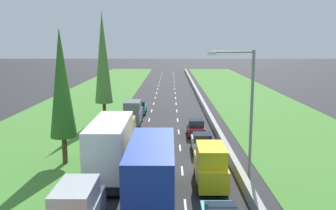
# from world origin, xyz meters

# --- Properties ---
(ground_plane) EXTENTS (300.00, 300.00, 0.00)m
(ground_plane) POSITION_xyz_m (0.00, 60.00, 0.00)
(ground_plane) COLOR #28282B
(ground_plane) RESTS_ON ground
(grass_verge_left) EXTENTS (14.00, 140.00, 0.04)m
(grass_verge_left) POSITION_xyz_m (-12.65, 60.00, 0.02)
(grass_verge_left) COLOR #478433
(grass_verge_left) RESTS_ON ground
(grass_verge_right) EXTENTS (14.00, 140.00, 0.04)m
(grass_verge_right) POSITION_xyz_m (14.35, 60.00, 0.02)
(grass_verge_right) COLOR #478433
(grass_verge_right) RESTS_ON ground
(median_barrier) EXTENTS (0.44, 120.00, 0.85)m
(median_barrier) POSITION_xyz_m (5.70, 60.00, 0.42)
(median_barrier) COLOR #9E9B93
(median_barrier) RESTS_ON ground
(lane_markings) EXTENTS (3.64, 116.00, 0.01)m
(lane_markings) POSITION_xyz_m (0.00, 60.00, 0.01)
(lane_markings) COLOR white
(lane_markings) RESTS_ON ground
(yellow_van_right_lane) EXTENTS (1.96, 4.90, 2.82)m
(yellow_van_right_lane) POSITION_xyz_m (3.53, 24.18, 1.40)
(yellow_van_right_lane) COLOR yellow
(yellow_van_right_lane) RESTS_ON ground
(silver_hatchback_right_lane) EXTENTS (1.74, 3.90, 1.72)m
(silver_hatchback_right_lane) POSITION_xyz_m (3.61, 31.79, 0.84)
(silver_hatchback_right_lane) COLOR silver
(silver_hatchback_right_lane) RESTS_ON ground
(white_box_truck_left_lane) EXTENTS (2.46, 9.40, 4.18)m
(white_box_truck_left_lane) POSITION_xyz_m (-3.29, 26.23, 2.18)
(white_box_truck_left_lane) COLOR black
(white_box_truck_left_lane) RESTS_ON ground
(blue_hatchback_left_lane) EXTENTS (1.74, 3.90, 1.72)m
(blue_hatchback_left_lane) POSITION_xyz_m (-3.51, 36.00, 0.84)
(blue_hatchback_left_lane) COLOR #1E47B7
(blue_hatchback_left_lane) RESTS_ON ground
(maroon_hatchback_right_lane) EXTENTS (1.74, 3.90, 1.72)m
(maroon_hatchback_right_lane) POSITION_xyz_m (3.47, 37.50, 0.84)
(maroon_hatchback_right_lane) COLOR maroon
(maroon_hatchback_right_lane) RESTS_ON ground
(grey_van_left_lane) EXTENTS (1.96, 4.90, 2.82)m
(grey_van_left_lane) POSITION_xyz_m (-3.49, 42.44, 1.40)
(grey_van_left_lane) COLOR slate
(grey_van_left_lane) RESTS_ON ground
(blue_box_truck_centre_lane) EXTENTS (2.46, 9.40, 4.18)m
(blue_box_truck_centre_lane) POSITION_xyz_m (-0.16, 20.70, 2.18)
(blue_box_truck_centre_lane) COLOR black
(blue_box_truck_centre_lane) RESTS_ON ground
(teal_hatchback_left_lane) EXTENTS (1.74, 3.90, 1.72)m
(teal_hatchback_left_lane) POSITION_xyz_m (-3.26, 49.00, 0.84)
(teal_hatchback_left_lane) COLOR teal
(teal_hatchback_left_lane) RESTS_ON ground
(poplar_tree_second) EXTENTS (2.06, 2.06, 10.60)m
(poplar_tree_second) POSITION_xyz_m (-7.47, 28.65, 6.35)
(poplar_tree_second) COLOR #4C3823
(poplar_tree_second) RESTS_ON ground
(poplar_tree_third) EXTENTS (2.13, 2.13, 13.09)m
(poplar_tree_third) POSITION_xyz_m (-7.22, 44.80, 7.60)
(poplar_tree_third) COLOR #4C3823
(poplar_tree_third) RESTS_ON ground
(street_light_mast) EXTENTS (3.20, 0.28, 9.00)m
(street_light_mast) POSITION_xyz_m (6.06, 25.47, 5.23)
(street_light_mast) COLOR gray
(street_light_mast) RESTS_ON ground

